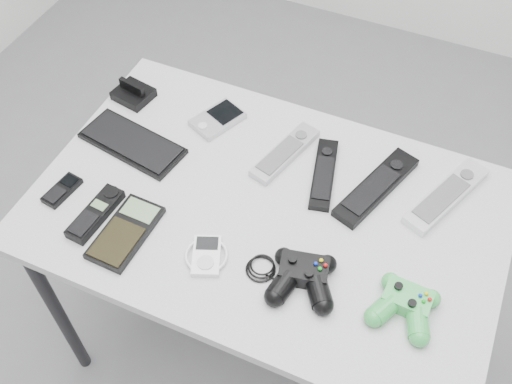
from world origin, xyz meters
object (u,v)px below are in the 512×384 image
at_px(pda_keyboard, 132,143).
at_px(controller_green, 405,304).
at_px(remote_silver_a, 285,152).
at_px(pda, 218,119).
at_px(remote_black_b, 377,186).
at_px(mobile_phone, 62,190).
at_px(calculator, 126,232).
at_px(mp3_player, 206,255).
at_px(cordless_handset, 95,213).
at_px(controller_black, 303,276).
at_px(desk, 267,223).
at_px(remote_black_a, 324,173).
at_px(remote_silver_b, 447,195).

height_order(pda_keyboard, controller_green, controller_green).
height_order(remote_silver_a, controller_green, controller_green).
distance_m(pda, remote_black_b, 0.43).
distance_m(remote_silver_a, mobile_phone, 0.52).
relative_size(calculator, mp3_player, 1.89).
height_order(calculator, mp3_player, same).
bearing_deg(cordless_handset, mp3_player, 5.42).
relative_size(remote_black_b, controller_black, 1.08).
relative_size(remote_black_b, mobile_phone, 2.70).
bearing_deg(desk, mp3_player, -110.46).
distance_m(pda_keyboard, mobile_phone, 0.20).
relative_size(remote_black_a, controller_green, 1.49).
relative_size(pda, remote_silver_a, 0.60).
distance_m(remote_black_a, controller_black, 0.29).
xyz_separation_m(cordless_handset, mp3_player, (0.27, 0.00, -0.00)).
distance_m(pda_keyboard, controller_green, 0.73).
bearing_deg(remote_black_a, mobile_phone, -164.99).
distance_m(remote_black_a, mobile_phone, 0.60).
bearing_deg(calculator, controller_black, 8.53).
relative_size(remote_black_b, remote_silver_b, 1.02).
xyz_separation_m(cordless_handset, controller_black, (0.47, 0.03, 0.01)).
bearing_deg(cordless_handset, desk, 32.48).
bearing_deg(mobile_phone, mp3_player, 4.58).
height_order(mp3_player, controller_black, controller_black).
distance_m(remote_black_a, calculator, 0.47).
relative_size(remote_black_a, mp3_player, 2.15).
relative_size(desk, remote_silver_a, 4.98).
xyz_separation_m(mobile_phone, controller_black, (0.58, 0.00, 0.02)).
height_order(remote_silver_a, remote_black_a, remote_silver_a).
bearing_deg(pda_keyboard, remote_silver_b, 20.55).
distance_m(remote_silver_b, mp3_player, 0.55).
relative_size(desk, controller_green, 7.52).
distance_m(desk, pda, 0.30).
bearing_deg(pda, calculator, -70.68).
bearing_deg(controller_black, remote_silver_a, 105.43).
xyz_separation_m(remote_silver_b, controller_green, (-0.01, -0.31, 0.01)).
distance_m(remote_silver_a, calculator, 0.42).
relative_size(pda, controller_black, 0.54).
distance_m(cordless_handset, controller_black, 0.47).
xyz_separation_m(pda, controller_black, (0.36, -0.34, 0.01)).
height_order(remote_black_a, controller_black, controller_black).
relative_size(remote_silver_a, mobile_phone, 2.21).
bearing_deg(pda, controller_green, -5.84).
relative_size(mobile_phone, cordless_handset, 0.61).
xyz_separation_m(pda_keyboard, pda, (0.15, 0.15, 0.00)).
bearing_deg(calculator, controller_green, 8.39).
bearing_deg(remote_black_a, remote_black_b, -8.45).
bearing_deg(remote_silver_b, controller_green, -69.93).
xyz_separation_m(remote_silver_b, controller_black, (-0.22, -0.33, 0.01)).
xyz_separation_m(remote_black_b, calculator, (-0.46, -0.34, -0.00)).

